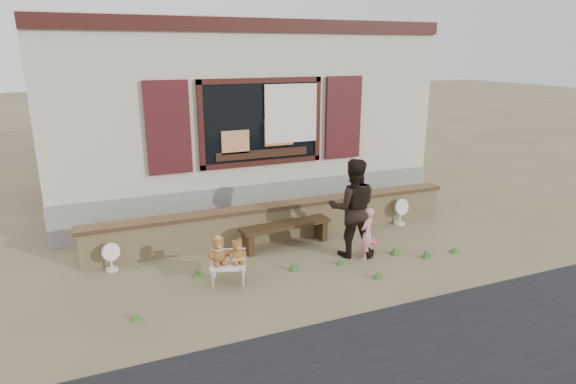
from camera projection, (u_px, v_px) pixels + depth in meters
name	position (u px, v px, depth m)	size (l,w,h in m)	color
ground	(301.00, 257.00, 8.23)	(80.00, 80.00, 0.00)	brown
shopfront	(227.00, 111.00, 11.65)	(8.04, 5.13, 4.00)	#B8B095
brick_wall	(280.00, 220.00, 9.02)	(7.10, 0.36, 0.67)	tan
bench	(286.00, 230.00, 8.62)	(1.71, 0.51, 0.43)	black
folding_chair	(228.00, 264.00, 7.26)	(0.65, 0.61, 0.33)	silver
teddy_bear_left	(218.00, 250.00, 7.18)	(0.31, 0.27, 0.42)	brown
teddy_bear_right	(237.00, 251.00, 7.21)	(0.27, 0.24, 0.37)	brown
child	(367.00, 234.00, 8.05)	(0.33, 0.22, 0.91)	pink
adult	(353.00, 208.00, 8.10)	(0.83, 0.64, 1.70)	black
fan_left	(111.00, 257.00, 7.68)	(0.30, 0.20, 0.47)	white
fan_right	(400.00, 211.00, 9.72)	(0.35, 0.23, 0.54)	silver
grass_tufts	(354.00, 262.00, 7.88)	(5.56, 1.24, 0.16)	#376628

